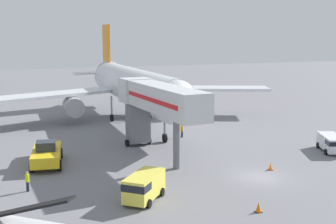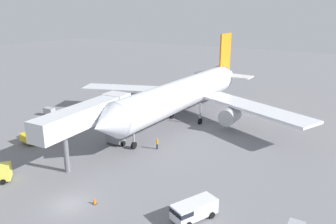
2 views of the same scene
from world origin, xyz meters
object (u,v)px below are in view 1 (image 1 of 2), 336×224
object	(u,v)px
ground_crew_worker_midground	(27,181)
safety_cone_bravo	(270,167)
pushback_tug	(47,154)
safety_cone_alpha	(258,207)
service_van_near_center	(332,143)
ground_crew_worker_foreground	(182,130)
service_van_far_left	(144,186)
jet_bridge	(155,101)
airplane_at_gate	(132,86)

from	to	relation	value
ground_crew_worker_midground	safety_cone_bravo	size ratio (longest dim) A/B	2.46
pushback_tug	safety_cone_alpha	bearing A→B (deg)	-55.20
service_van_near_center	ground_crew_worker_foreground	world-z (taller)	service_van_near_center
service_van_far_left	safety_cone_bravo	distance (m)	14.47
service_van_far_left	ground_crew_worker_foreground	size ratio (longest dim) A/B	2.61
jet_bridge	ground_crew_worker_foreground	bearing A→B (deg)	47.43
ground_crew_worker_midground	safety_cone_alpha	distance (m)	19.09
ground_crew_worker_foreground	ground_crew_worker_midground	world-z (taller)	ground_crew_worker_midground
airplane_at_gate	safety_cone_alpha	bearing A→B (deg)	-93.77
service_van_far_left	ground_crew_worker_midground	xyz separation A→B (m)	(-8.30, 5.79, -0.30)
service_van_near_center	service_van_far_left	bearing A→B (deg)	-166.63
service_van_near_center	safety_cone_bravo	world-z (taller)	service_van_near_center
ground_crew_worker_midground	ground_crew_worker_foreground	bearing A→B (deg)	32.97
airplane_at_gate	pushback_tug	size ratio (longest dim) A/B	6.40
service_van_far_left	ground_crew_worker_midground	world-z (taller)	service_van_far_left
pushback_tug	service_van_near_center	world-z (taller)	pushback_tug
service_van_far_left	ground_crew_worker_foreground	distance (m)	22.48
service_van_near_center	airplane_at_gate	bearing A→B (deg)	119.74
pushback_tug	jet_bridge	bearing A→B (deg)	-4.92
safety_cone_bravo	ground_crew_worker_midground	bearing A→B (deg)	172.47
jet_bridge	service_van_far_left	distance (m)	14.18
airplane_at_gate	jet_bridge	world-z (taller)	airplane_at_gate
service_van_near_center	ground_crew_worker_midground	distance (m)	32.94
pushback_tug	ground_crew_worker_foreground	bearing A→B (deg)	18.41
jet_bridge	safety_cone_alpha	xyz separation A→B (m)	(1.41, -17.54, -5.67)
safety_cone_alpha	ground_crew_worker_foreground	bearing A→B (deg)	78.58
jet_bridge	pushback_tug	size ratio (longest dim) A/B	2.31
ground_crew_worker_foreground	safety_cone_bravo	distance (m)	16.31
service_van_far_left	safety_cone_alpha	xyz separation A→B (m)	(7.10, -5.47, -0.85)
safety_cone_bravo	service_van_far_left	bearing A→B (deg)	-168.74
safety_cone_alpha	jet_bridge	bearing A→B (deg)	94.61
service_van_near_center	ground_crew_worker_foreground	size ratio (longest dim) A/B	2.98
safety_cone_bravo	pushback_tug	bearing A→B (deg)	152.85
airplane_at_gate	service_van_far_left	world-z (taller)	airplane_at_gate
service_van_near_center	ground_crew_worker_midground	size ratio (longest dim) A/B	2.98
ground_crew_worker_midground	safety_cone_bravo	world-z (taller)	ground_crew_worker_midground
airplane_at_gate	ground_crew_worker_midground	world-z (taller)	airplane_at_gate
service_van_far_left	jet_bridge	bearing A→B (deg)	64.78
pushback_tug	service_van_near_center	size ratio (longest dim) A/B	1.43
service_van_far_left	safety_cone_alpha	bearing A→B (deg)	-37.63
ground_crew_worker_foreground	jet_bridge	bearing A→B (deg)	-132.57
ground_crew_worker_midground	pushback_tug	bearing A→B (deg)	70.86
airplane_at_gate	ground_crew_worker_midground	xyz separation A→B (m)	(-17.88, -26.43, -4.53)
jet_bridge	safety_cone_bravo	distance (m)	13.78
service_van_near_center	service_van_far_left	xyz separation A→B (m)	(-24.64, -5.86, 0.16)
jet_bridge	safety_cone_bravo	world-z (taller)	jet_bridge
service_van_near_center	ground_crew_worker_midground	xyz separation A→B (m)	(-32.94, -0.06, -0.15)
jet_bridge	safety_cone_bravo	bearing A→B (deg)	-47.46
service_van_near_center	safety_cone_alpha	xyz separation A→B (m)	(-17.54, -11.33, -0.70)
ground_crew_worker_midground	safety_cone_alpha	bearing A→B (deg)	-36.19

